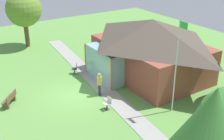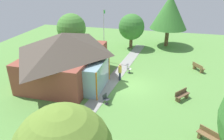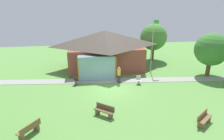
{
  "view_description": "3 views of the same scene",
  "coord_description": "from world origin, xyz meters",
  "px_view_note": "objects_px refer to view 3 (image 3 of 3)",
  "views": [
    {
      "loc": [
        17.0,
        -8.13,
        10.23
      ],
      "look_at": [
        0.34,
        2.72,
        1.46
      ],
      "focal_mm": 47.05,
      "sensor_mm": 36.0,
      "label": 1
    },
    {
      "loc": [
        -17.39,
        -2.46,
        9.61
      ],
      "look_at": [
        0.04,
        1.92,
        1.4
      ],
      "focal_mm": 33.62,
      "sensor_mm": 36.0,
      "label": 2
    },
    {
      "loc": [
        -2.58,
        -16.1,
        7.5
      ],
      "look_at": [
        0.15,
        1.33,
        1.44
      ],
      "focal_mm": 30.05,
      "sensor_mm": 36.0,
      "label": 3
    }
  ],
  "objects_px": {
    "bench_front_center": "(104,111)",
    "tree_east_hedge": "(211,50)",
    "flagpole": "(153,44)",
    "bench_front_left": "(29,129)",
    "bench_front_right": "(204,119)",
    "patio_chair_lawn_spare": "(139,80)",
    "visitor_on_path": "(119,74)",
    "pavilion": "(104,49)",
    "patio_chair_west": "(76,81)",
    "tree_behind_pavilion_right": "(153,37)"
  },
  "relations": [
    {
      "from": "bench_front_left",
      "to": "tree_east_hedge",
      "type": "xyz_separation_m",
      "value": [
        17.25,
        7.82,
        2.6
      ]
    },
    {
      "from": "bench_front_center",
      "to": "visitor_on_path",
      "type": "xyz_separation_m",
      "value": [
        2.17,
        5.78,
        0.62
      ]
    },
    {
      "from": "patio_chair_lawn_spare",
      "to": "patio_chair_west",
      "type": "relative_size",
      "value": 1.0
    },
    {
      "from": "patio_chair_lawn_spare",
      "to": "visitor_on_path",
      "type": "distance_m",
      "value": 2.11
    },
    {
      "from": "pavilion",
      "to": "bench_front_center",
      "type": "distance_m",
      "value": 11.26
    },
    {
      "from": "bench_front_left",
      "to": "bench_front_center",
      "type": "bearing_deg",
      "value": -37.03
    },
    {
      "from": "bench_front_center",
      "to": "tree_east_hedge",
      "type": "height_order",
      "value": "tree_east_hedge"
    },
    {
      "from": "flagpole",
      "to": "tree_behind_pavilion_right",
      "type": "height_order",
      "value": "flagpole"
    },
    {
      "from": "bench_front_left",
      "to": "patio_chair_lawn_spare",
      "type": "height_order",
      "value": "patio_chair_lawn_spare"
    },
    {
      "from": "visitor_on_path",
      "to": "bench_front_right",
      "type": "bearing_deg",
      "value": -46.49
    },
    {
      "from": "bench_front_center",
      "to": "bench_front_left",
      "type": "relative_size",
      "value": 0.98
    },
    {
      "from": "bench_front_left",
      "to": "flagpole",
      "type": "bearing_deg",
      "value": -12.04
    },
    {
      "from": "pavilion",
      "to": "patio_chair_west",
      "type": "xyz_separation_m",
      "value": [
        -3.52,
        -4.98,
        -2.02
      ]
    },
    {
      "from": "bench_front_left",
      "to": "tree_behind_pavilion_right",
      "type": "distance_m",
      "value": 20.3
    },
    {
      "from": "flagpole",
      "to": "patio_chair_lawn_spare",
      "type": "height_order",
      "value": "flagpole"
    },
    {
      "from": "bench_front_center",
      "to": "tree_behind_pavilion_right",
      "type": "bearing_deg",
      "value": -83.4
    },
    {
      "from": "bench_front_center",
      "to": "tree_east_hedge",
      "type": "distance_m",
      "value": 14.29
    },
    {
      "from": "visitor_on_path",
      "to": "tree_east_hedge",
      "type": "xyz_separation_m",
      "value": [
        10.34,
        0.62,
        1.98
      ]
    },
    {
      "from": "bench_front_right",
      "to": "bench_front_left",
      "type": "bearing_deg",
      "value": -38.21
    },
    {
      "from": "pavilion",
      "to": "tree_east_hedge",
      "type": "height_order",
      "value": "tree_east_hedge"
    },
    {
      "from": "pavilion",
      "to": "tree_east_hedge",
      "type": "bearing_deg",
      "value": -22.31
    },
    {
      "from": "bench_front_left",
      "to": "tree_behind_pavilion_right",
      "type": "xyz_separation_m",
      "value": [
        13.35,
        15.01,
        2.91
      ]
    },
    {
      "from": "flagpole",
      "to": "bench_front_left",
      "type": "relative_size",
      "value": 4.21
    },
    {
      "from": "bench_front_right",
      "to": "patio_chair_west",
      "type": "height_order",
      "value": "patio_chair_west"
    },
    {
      "from": "bench_front_center",
      "to": "bench_front_right",
      "type": "bearing_deg",
      "value": -158.46
    },
    {
      "from": "tree_behind_pavilion_right",
      "to": "bench_front_center",
      "type": "bearing_deg",
      "value": -122.32
    },
    {
      "from": "visitor_on_path",
      "to": "tree_behind_pavilion_right",
      "type": "relative_size",
      "value": 0.34
    },
    {
      "from": "bench_front_center",
      "to": "tree_east_hedge",
      "type": "bearing_deg",
      "value": -113.94
    },
    {
      "from": "pavilion",
      "to": "bench_front_right",
      "type": "relative_size",
      "value": 6.6
    },
    {
      "from": "pavilion",
      "to": "tree_behind_pavilion_right",
      "type": "xyz_separation_m",
      "value": [
        7.27,
        2.61,
        0.88
      ]
    },
    {
      "from": "bench_front_right",
      "to": "visitor_on_path",
      "type": "bearing_deg",
      "value": -96.5
    },
    {
      "from": "patio_chair_west",
      "to": "visitor_on_path",
      "type": "bearing_deg",
      "value": -155.01
    },
    {
      "from": "bench_front_right",
      "to": "tree_east_hedge",
      "type": "height_order",
      "value": "tree_east_hedge"
    },
    {
      "from": "pavilion",
      "to": "patio_chair_west",
      "type": "relative_size",
      "value": 11.35
    },
    {
      "from": "pavilion",
      "to": "visitor_on_path",
      "type": "xyz_separation_m",
      "value": [
        0.83,
        -5.2,
        -1.42
      ]
    },
    {
      "from": "bench_front_right",
      "to": "patio_chair_lawn_spare",
      "type": "bearing_deg",
      "value": -107.51
    },
    {
      "from": "tree_east_hedge",
      "to": "bench_front_right",
      "type": "bearing_deg",
      "value": -125.85
    },
    {
      "from": "patio_chair_lawn_spare",
      "to": "flagpole",
      "type": "bearing_deg",
      "value": -125.63
    },
    {
      "from": "flagpole",
      "to": "visitor_on_path",
      "type": "relative_size",
      "value": 3.55
    },
    {
      "from": "bench_front_left",
      "to": "tree_behind_pavilion_right",
      "type": "bearing_deg",
      "value": -5.23
    },
    {
      "from": "tree_east_hedge",
      "to": "flagpole",
      "type": "bearing_deg",
      "value": 159.02
    },
    {
      "from": "tree_east_hedge",
      "to": "patio_chair_lawn_spare",
      "type": "bearing_deg",
      "value": -172.19
    },
    {
      "from": "bench_front_center",
      "to": "patio_chair_lawn_spare",
      "type": "height_order",
      "value": "patio_chair_lawn_spare"
    },
    {
      "from": "flagpole",
      "to": "patio_chair_lawn_spare",
      "type": "relative_size",
      "value": 7.18
    },
    {
      "from": "flagpole",
      "to": "bench_front_right",
      "type": "xyz_separation_m",
      "value": [
        -0.2,
        -10.67,
        -2.98
      ]
    },
    {
      "from": "bench_front_left",
      "to": "visitor_on_path",
      "type": "relative_size",
      "value": 0.84
    },
    {
      "from": "tree_east_hedge",
      "to": "bench_front_left",
      "type": "bearing_deg",
      "value": -155.62
    },
    {
      "from": "bench_front_center",
      "to": "bench_front_right",
      "type": "xyz_separation_m",
      "value": [
        6.42,
        -2.01,
        0.0
      ]
    },
    {
      "from": "bench_front_right",
      "to": "patio_chair_west",
      "type": "xyz_separation_m",
      "value": [
        -8.61,
        8.02,
        0.01
      ]
    },
    {
      "from": "flagpole",
      "to": "patio_chair_west",
      "type": "xyz_separation_m",
      "value": [
        -8.81,
        -2.66,
        -2.97
      ]
    }
  ]
}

